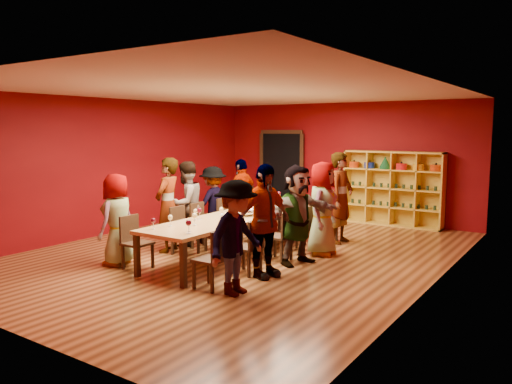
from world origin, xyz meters
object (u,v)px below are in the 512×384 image
Objects in this scene: chair_person_left_2 at (201,223)px; person_right_3 at (322,209)px; shelving_unit at (393,185)px; chair_person_left_4 at (251,211)px; chair_person_right_3 at (304,226)px; person_right_4 at (341,198)px; chair_person_left_0 at (134,239)px; person_right_1 at (264,221)px; spittoon_bowl at (247,211)px; chair_person_left_1 at (182,228)px; tasting_table at (242,217)px; chair_person_right_2 at (282,233)px; person_left_0 at (117,219)px; person_left_1 at (168,205)px; person_left_4 at (242,196)px; chair_person_right_4 at (330,218)px; person_left_2 at (186,204)px; person_right_0 at (236,238)px; person_left_3 at (213,202)px; chair_person_left_3 at (227,217)px; chair_person_right_0 at (214,256)px; chair_person_right_1 at (250,244)px; wine_bottle at (293,198)px; person_right_2 at (297,215)px.

chair_person_left_2 is 2.39m from person_right_3.
shelving_unit reaches higher than chair_person_left_4.
person_right_4 reaches higher than chair_person_right_3.
person_right_1 reaches higher than chair_person_left_0.
chair_person_left_4 is 2.05m from spittoon_bowl.
person_right_3 is (2.20, 2.59, 0.37)m from chair_person_left_0.
chair_person_left_1 is 2.64m from person_right_3.
chair_person_right_2 is at bearing -3.86° from tasting_table.
person_left_0 reaches higher than chair_person_right_3.
person_left_1 is 1.08× the size of person_left_4.
chair_person_right_4 is (0.00, 1.91, 0.00)m from chair_person_right_2.
chair_person_left_2 is at bearing -90.00° from chair_person_left_4.
person_left_2 is 1.81m from chair_person_left_4.
chair_person_left_4 is at bearing 137.29° from chair_person_right_2.
person_right_1 is at bearing 9.88° from person_right_0.
person_left_1 is 2.87m from person_right_0.
chair_person_left_4 reaches higher than tasting_table.
chair_person_left_1 is 1.00× the size of chair_person_left_4.
person_left_2 is 0.85m from person_left_3.
chair_person_left_3 is at bearing 156.45° from chair_person_right_2.
person_left_2 reaches higher than chair_person_right_3.
chair_person_left_0 and chair_person_right_3 have the same top height.
chair_person_right_0 is 2.76m from person_right_3.
person_left_2 is 2.97m from chair_person_right_4.
person_left_0 is at bearing -130.27° from spittoon_bowl.
person_right_0 is (1.30, -1.96, 0.12)m from tasting_table.
chair_person_left_0 is 1.00× the size of chair_person_right_1.
tasting_table is 2.19m from person_right_4.
person_left_2 is 0.94× the size of person_right_1.
person_left_3 is 2.36m from chair_person_right_2.
chair_person_right_2 is 0.97m from person_right_3.
person_left_1 is 2.02× the size of chair_person_right_1.
chair_person_left_1 is 2.58m from person_right_0.
person_left_1 is 3.35m from chair_person_right_4.
wine_bottle is at bearing 144.74° from person_left_0.
person_right_3 is (-0.02, 2.71, 0.05)m from person_right_0.
person_left_4 is 4.35m from person_right_0.
person_right_0 is 0.94× the size of person_right_2.
chair_person_left_1 is 2.24m from person_right_2.
chair_person_right_4 is at bearing 7.24° from chair_person_left_4.
chair_person_right_1 is 0.51× the size of person_right_3.
person_left_2 is (-0.04, 0.56, -0.05)m from person_left_1.
chair_person_left_2 is at bearing -120.88° from wine_bottle.
person_left_3 is 2.58m from person_right_3.
person_left_1 is at bearing -121.64° from chair_person_left_2.
person_right_4 is (-0.06, 1.91, 0.07)m from person_right_2.
chair_person_left_1 is at bearing 36.52° from person_left_2.
chair_person_left_1 is 1.27m from spittoon_bowl.
tasting_table is 2.60× the size of person_right_3.
person_right_0 is at bearing -0.00° from chair_person_right_0.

